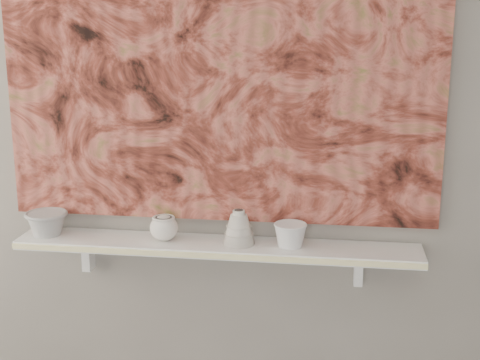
% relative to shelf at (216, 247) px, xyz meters
% --- Properties ---
extents(wall_back, '(3.60, 0.00, 3.60)m').
position_rel_shelf_xyz_m(wall_back, '(0.00, 0.09, 0.44)').
color(wall_back, slate).
rests_on(wall_back, floor).
extents(shelf, '(1.40, 0.18, 0.03)m').
position_rel_shelf_xyz_m(shelf, '(0.00, 0.00, 0.00)').
color(shelf, white).
rests_on(shelf, wall_back).
extents(shelf_stripe, '(1.40, 0.01, 0.02)m').
position_rel_shelf_xyz_m(shelf_stripe, '(0.00, -0.09, 0.00)').
color(shelf_stripe, '#F6EDA4').
rests_on(shelf_stripe, shelf).
extents(bracket_left, '(0.03, 0.06, 0.12)m').
position_rel_shelf_xyz_m(bracket_left, '(-0.49, 0.06, -0.07)').
color(bracket_left, white).
rests_on(bracket_left, wall_back).
extents(bracket_right, '(0.03, 0.06, 0.12)m').
position_rel_shelf_xyz_m(bracket_right, '(0.49, 0.06, -0.07)').
color(bracket_right, white).
rests_on(bracket_right, wall_back).
extents(painting, '(1.50, 0.02, 1.10)m').
position_rel_shelf_xyz_m(painting, '(0.00, 0.08, 0.62)').
color(painting, maroon).
rests_on(painting, wall_back).
extents(house_motif, '(0.09, 0.00, 0.08)m').
position_rel_shelf_xyz_m(house_motif, '(0.45, 0.07, 0.32)').
color(house_motif, black).
rests_on(house_motif, painting).
extents(bowl_grey, '(0.20, 0.20, 0.09)m').
position_rel_shelf_xyz_m(bowl_grey, '(-0.61, 0.00, 0.06)').
color(bowl_grey, '#999996').
rests_on(bowl_grey, shelf).
extents(cup_cream, '(0.12, 0.12, 0.09)m').
position_rel_shelf_xyz_m(cup_cream, '(-0.18, 0.00, 0.06)').
color(cup_cream, silver).
rests_on(cup_cream, shelf).
extents(bell_vessel, '(0.12, 0.12, 0.12)m').
position_rel_shelf_xyz_m(bell_vessel, '(0.08, 0.00, 0.08)').
color(bell_vessel, beige).
rests_on(bell_vessel, shelf).
extents(bowl_white, '(0.12, 0.12, 0.08)m').
position_rel_shelf_xyz_m(bowl_white, '(0.26, 0.00, 0.06)').
color(bowl_white, silver).
rests_on(bowl_white, shelf).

